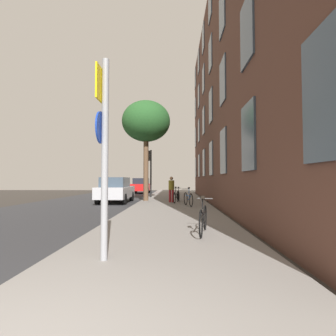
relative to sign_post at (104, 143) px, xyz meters
The scene contains 14 objects.
ground_plane 12.56m from the sign_post, 101.37° to the left, with size 41.80×41.80×0.00m, color #332D28.
road_asphalt 13.13m from the sign_post, 110.52° to the left, with size 7.00×38.00×0.01m, color #2D2D30.
sidewalk 12.35m from the sign_post, 85.01° to the left, with size 4.20×38.00×0.12m, color gray.
building_facade 13.08m from the sign_post, 72.56° to the left, with size 0.56×27.00×13.72m.
sign_post is the anchor object (origin of this frame).
traffic_light 16.67m from the sign_post, 92.73° to the left, with size 0.43×0.24×3.69m.
tree_near 13.44m from the sign_post, 93.02° to the left, with size 3.17×3.17×6.56m.
bicycle_0 3.44m from the sign_post, 49.69° to the left, with size 0.50×1.74×0.97m.
bicycle_1 9.92m from the sign_post, 78.73° to the left, with size 0.53×1.69×0.97m.
bicycle_2 11.81m from the sign_post, 83.69° to the left, with size 0.50×1.70×0.95m.
bicycle_3 13.46m from the sign_post, 83.86° to the left, with size 0.42×1.67×0.90m.
pedestrian_0 11.87m from the sign_post, 85.15° to the left, with size 0.47×0.47×1.55m.
car_0 13.03m from the sign_post, 101.52° to the left, with size 1.82×4.19×1.62m.
car_1 24.46m from the sign_post, 95.66° to the left, with size 1.82×4.10×1.62m.
Camera 1 is at (1.29, -1.82, 1.50)m, focal length 29.11 mm.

